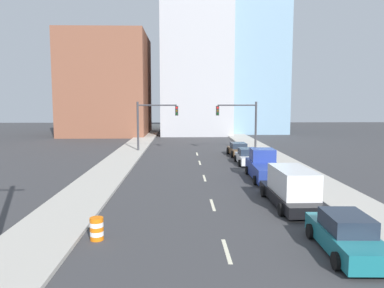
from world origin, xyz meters
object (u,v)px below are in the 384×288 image
at_px(traffic_barrel, 97,229).
at_px(sedan_teal, 346,235).
at_px(traffic_signal_right, 244,119).
at_px(sedan_white, 247,157).
at_px(traffic_signal_left, 150,119).
at_px(pickup_truck_blue, 264,167).
at_px(box_truck_black, 292,188).
at_px(sedan_brown, 238,150).

relative_size(traffic_barrel, sedan_teal, 0.20).
xyz_separation_m(traffic_signal_right, sedan_white, (-1.08, -8.88, -3.12)).
distance_m(traffic_signal_left, pickup_truck_blue, 18.65).
distance_m(pickup_truck_blue, sedan_white, 6.77).
xyz_separation_m(traffic_signal_right, traffic_barrel, (-10.71, -27.86, -3.30)).
bearing_deg(pickup_truck_blue, sedan_teal, -88.26).
xyz_separation_m(traffic_barrel, box_truck_black, (9.57, 4.82, 0.52)).
bearing_deg(traffic_barrel, sedan_white, 63.10).
height_order(sedan_teal, sedan_white, sedan_teal).
relative_size(pickup_truck_blue, sedan_brown, 1.34).
relative_size(traffic_signal_right, traffic_barrel, 6.05).
bearing_deg(traffic_barrel, sedan_brown, 68.44).
distance_m(traffic_barrel, sedan_teal, 9.88).
relative_size(traffic_signal_left, sedan_brown, 1.26).
relative_size(traffic_signal_right, sedan_white, 1.27).
height_order(traffic_barrel, pickup_truck_blue, pickup_truck_blue).
relative_size(traffic_barrel, sedan_brown, 0.21).
height_order(sedan_teal, sedan_brown, sedan_teal).
bearing_deg(traffic_signal_right, pickup_truck_blue, -93.77).
distance_m(traffic_signal_left, traffic_barrel, 28.06).
distance_m(sedan_teal, sedan_white, 20.59).
relative_size(traffic_signal_left, pickup_truck_blue, 0.94).
relative_size(traffic_barrel, box_truck_black, 0.15).
bearing_deg(sedan_brown, traffic_barrel, -113.36).
xyz_separation_m(traffic_barrel, sedan_white, (9.63, 18.98, 0.18)).
xyz_separation_m(traffic_signal_left, sedan_brown, (9.64, -3.55, -3.13)).
distance_m(traffic_barrel, sedan_white, 21.29).
bearing_deg(traffic_signal_right, traffic_barrel, -111.03).
height_order(traffic_signal_right, box_truck_black, traffic_signal_right).
xyz_separation_m(pickup_truck_blue, sedan_brown, (-0.08, 12.10, -0.23)).
bearing_deg(sedan_white, box_truck_black, -89.97).
relative_size(traffic_barrel, pickup_truck_blue, 0.16).
height_order(traffic_signal_left, sedan_white, traffic_signal_left).
bearing_deg(sedan_teal, pickup_truck_blue, 92.49).
bearing_deg(sedan_brown, traffic_signal_left, 157.98).
bearing_deg(traffic_signal_left, traffic_signal_right, 0.00).
distance_m(traffic_signal_left, sedan_brown, 10.74).
bearing_deg(traffic_signal_left, sedan_brown, -20.21).
bearing_deg(box_truck_black, sedan_white, 88.96).
bearing_deg(traffic_barrel, box_truck_black, 26.76).
height_order(traffic_signal_left, pickup_truck_blue, traffic_signal_left).
bearing_deg(pickup_truck_blue, sedan_brown, 91.87).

